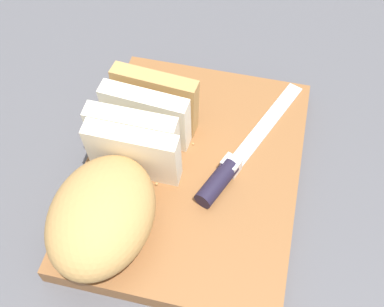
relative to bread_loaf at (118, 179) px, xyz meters
name	(u,v)px	position (x,y,z in m)	size (l,w,h in m)	color
ground_plane	(192,177)	(0.07, -0.07, -0.07)	(3.00, 3.00, 0.00)	#4C4C51
cutting_board	(192,172)	(0.07, -0.07, -0.06)	(0.36, 0.28, 0.03)	brown
bread_loaf	(118,179)	(0.00, 0.00, 0.00)	(0.28, 0.13, 0.09)	tan
bread_knife	(229,168)	(0.07, -0.12, -0.03)	(0.24, 0.11, 0.02)	silver
crumb_near_knife	(193,144)	(0.10, -0.07, -0.04)	(0.00, 0.00, 0.00)	tan
crumb_near_loaf	(157,184)	(0.03, -0.04, -0.04)	(0.00, 0.00, 0.00)	tan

